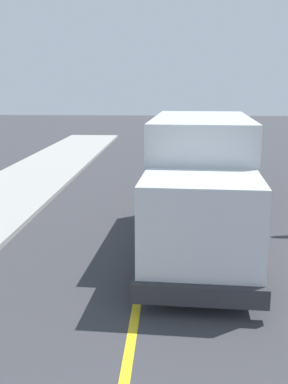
{
  "coord_description": "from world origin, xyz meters",
  "views": [
    {
      "loc": [
        0.62,
        -2.42,
        4.01
      ],
      "look_at": [
        -0.07,
        8.97,
        1.4
      ],
      "focal_mm": 44.22,
      "sensor_mm": 36.0,
      "label": 1
    }
  ],
  "objects_px": {
    "box_truck": "(201,177)",
    "parked_car_far": "(188,138)",
    "parked_car_near": "(209,171)",
    "parked_car_mid": "(202,150)"
  },
  "relations": [
    {
      "from": "box_truck",
      "to": "parked_car_far",
      "type": "distance_m",
      "value": 17.81
    },
    {
      "from": "parked_car_near",
      "to": "parked_car_mid",
      "type": "bearing_deg",
      "value": 89.03
    },
    {
      "from": "parked_car_near",
      "to": "parked_car_mid",
      "type": "height_order",
      "value": "same"
    },
    {
      "from": "box_truck",
      "to": "parked_car_far",
      "type": "height_order",
      "value": "box_truck"
    },
    {
      "from": "parked_car_far",
      "to": "parked_car_mid",
      "type": "bearing_deg",
      "value": -84.91
    },
    {
      "from": "parked_car_mid",
      "to": "parked_car_near",
      "type": "bearing_deg",
      "value": -90.97
    },
    {
      "from": "box_truck",
      "to": "parked_car_near",
      "type": "distance_m",
      "value": 6.45
    },
    {
      "from": "box_truck",
      "to": "parked_car_near",
      "type": "relative_size",
      "value": 1.63
    },
    {
      "from": "box_truck",
      "to": "parked_car_near",
      "type": "xyz_separation_m",
      "value": [
        0.7,
        6.33,
        -0.97
      ]
    },
    {
      "from": "box_truck",
      "to": "parked_car_far",
      "type": "xyz_separation_m",
      "value": [
        0.28,
        17.78,
        -0.97
      ]
    }
  ]
}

